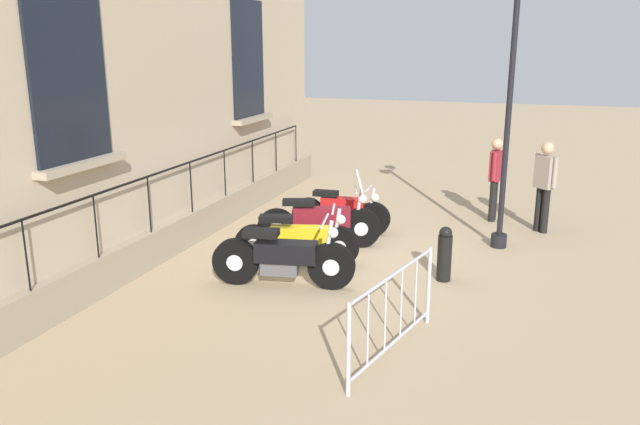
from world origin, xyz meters
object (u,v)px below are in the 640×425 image
Objects in this scene: motorcycle_black at (283,258)px; motorcycle_yellow at (297,241)px; crowd_barrier at (393,311)px; pedestrian_walking at (545,181)px; bollard at (445,254)px; pedestrian_standing at (495,175)px; lamppost at (511,80)px; motorcycle_maroon at (320,223)px; motorcycle_red at (341,212)px.

motorcycle_black reaches higher than motorcycle_yellow.
crowd_barrier is 6.11m from pedestrian_walking.
motorcycle_black reaches higher than bollard.
pedestrian_standing is 0.97× the size of pedestrian_walking.
lamppost is at bearing -82.28° from pedestrian_standing.
motorcycle_yellow is 0.95× the size of motorcycle_maroon.
bollard is at bearing -22.06° from motorcycle_maroon.
motorcycle_black is 1.06× the size of motorcycle_yellow.
crowd_barrier is 6.46m from pedestrian_standing.
pedestrian_standing is (2.88, 3.81, 0.56)m from motorcycle_yellow.
motorcycle_black is 1.01× the size of motorcycle_maroon.
pedestrian_walking is at bearing -29.27° from pedestrian_standing.
motorcycle_red is 3.94m from pedestrian_walking.
motorcycle_black is 4.92m from lamppost.
motorcycle_maroon is (0.06, 1.00, 0.04)m from motorcycle_yellow.
motorcycle_black is 1.12× the size of motorcycle_red.
pedestrian_walking is (0.95, -0.53, 0.03)m from pedestrian_standing.
crowd_barrier reaches higher than motorcycle_red.
motorcycle_black is 1.97m from motorcycle_maroon.
crowd_barrier is 2.65m from bollard.
motorcycle_red is at bearing 84.51° from motorcycle_maroon.
pedestrian_walking reaches higher than motorcycle_black.
motorcycle_yellow is at bearing 130.15° from crowd_barrier.
crowd_barrier is 1.22× the size of pedestrian_standing.
lamppost is at bearing 33.10° from motorcycle_yellow.
pedestrian_walking is at bearing 49.13° from motorcycle_black.
motorcycle_yellow is (-0.16, 0.97, -0.03)m from motorcycle_black.
motorcycle_maroon is at bearing 86.36° from motorcycle_yellow.
motorcycle_maroon is at bearing -135.06° from pedestrian_standing.
motorcycle_black is 2.96m from motorcycle_red.
motorcycle_maroon is at bearing -148.85° from pedestrian_walking.
motorcycle_red is 1.14× the size of pedestrian_standing.
pedestrian_walking is at bearing 74.35° from crowd_barrier.
pedestrian_walking is at bearing 31.15° from motorcycle_maroon.
crowd_barrier is at bearing -94.91° from bollard.
motorcycle_black is at bearing -134.62° from lamppost.
motorcycle_black is at bearing -130.87° from pedestrian_walking.
motorcycle_maroon is 1.03× the size of crowd_barrier.
motorcycle_yellow is 1.99m from motorcycle_red.
pedestrian_walking reaches higher than pedestrian_standing.
pedestrian_walking is (0.71, 1.24, -1.96)m from lamppost.
crowd_barrier is at bearing -101.41° from lamppost.
motorcycle_maroon reaches higher than motorcycle_yellow.
motorcycle_yellow is 1.00m from motorcycle_maroon.
lamppost is (2.96, 0.05, 2.57)m from motorcycle_red.
lamppost is 2.68m from pedestrian_standing.
motorcycle_yellow is 3.40m from crowd_barrier.
pedestrian_walking is at bearing 66.31° from bollard.
crowd_barrier is (2.12, -3.59, 0.11)m from motorcycle_maroon.
motorcycle_black is 5.53m from pedestrian_standing.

